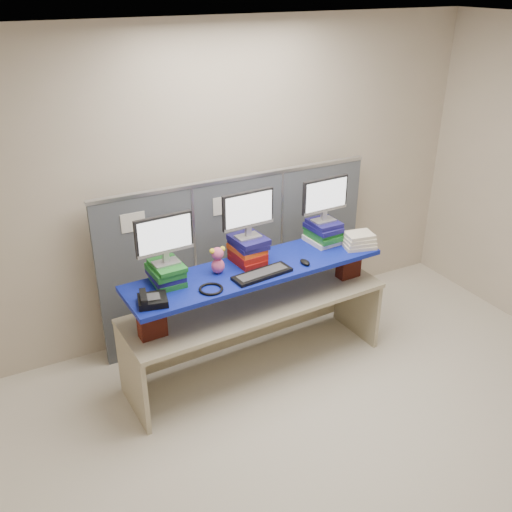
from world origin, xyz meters
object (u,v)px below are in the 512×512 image
desk_phone (152,300)px  monitor_right (325,197)px  desk (256,315)px  monitor_left (164,237)px  keyboard (262,274)px  blue_board (256,269)px  monitor_center (248,212)px

desk_phone → monitor_right: bearing=23.1°
desk → monitor_left: 1.10m
keyboard → desk_phone: bearing=174.0°
keyboard → desk: bearing=75.0°
keyboard → blue_board: bearing=75.0°
desk_phone → keyboard: bearing=13.1°
monitor_center → blue_board: bearing=-88.9°
blue_board → desk: bearing=177.2°
monitor_right → monitor_center: bearing=-180.0°
monitor_left → monitor_center: 0.70m
desk → monitor_right: (0.73, 0.15, 0.86)m
blue_board → monitor_right: bearing=9.1°
keyboard → monitor_left: bearing=155.0°
keyboard → desk_phone: (-0.89, -0.01, 0.02)m
monitor_center → keyboard: bearing=-95.7°
desk → blue_board: 0.43m
blue_board → monitor_left: bearing=170.5°
desk → blue_board: size_ratio=1.06×
desk → desk_phone: (-0.91, -0.15, 0.48)m
monitor_left → desk_phone: monitor_left is taller
blue_board → monitor_center: size_ratio=4.82×
desk → keyboard: (-0.02, -0.15, 0.46)m
monitor_right → desk_phone: monitor_right is taller
desk_phone → monitor_center: bearing=29.2°
monitor_center → desk_phone: 1.03m
keyboard → monitor_center: bearing=80.5°
monitor_left → monitor_right: (1.44, 0.07, 0.03)m
blue_board → desk_phone: 0.93m
monitor_center → monitor_right: (0.74, 0.04, -0.02)m
monitor_center → desk_phone: (-0.91, -0.27, -0.40)m
blue_board → monitor_right: (0.73, 0.15, 0.44)m
monitor_left → monitor_center: (0.70, 0.03, 0.05)m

